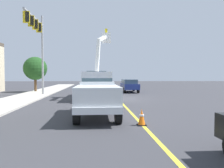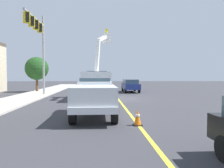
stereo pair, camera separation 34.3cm
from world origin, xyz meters
TOP-DOWN VIEW (x-y plane):
  - ground at (0.00, 0.00)m, footprint 120.00×120.00m
  - sidewalk_far_side at (-0.44, 8.96)m, footprint 60.10×6.52m
  - lane_centre_stripe at (0.00, 0.00)m, footprint 49.95×2.60m
  - utility_bucket_truck at (0.59, 2.01)m, footprint 8.31×2.91m
  - service_pickup_truck at (-8.76, 1.58)m, footprint 5.70×2.41m
  - passing_minivan at (7.66, -1.96)m, footprint 4.89×2.14m
  - traffic_cone_leading at (-10.87, -0.48)m, footprint 0.40×0.40m
  - traffic_cone_mid_front at (4.84, 0.05)m, footprint 0.40×0.40m
  - traffic_signal_mast at (1.64, 8.04)m, footprint 6.14×0.76m
  - street_tree_right at (8.16, 10.50)m, footprint 3.07×3.07m

SIDE VIEW (x-z plane):
  - ground at x=0.00m, z-range 0.00..0.00m
  - lane_centre_stripe at x=0.00m, z-range 0.00..0.01m
  - sidewalk_far_side at x=-0.44m, z-range 0.00..0.12m
  - traffic_cone_leading at x=-10.87m, z-range -0.01..0.72m
  - traffic_cone_mid_front at x=4.84m, z-range -0.01..0.79m
  - passing_minivan at x=7.66m, z-range 0.13..1.82m
  - service_pickup_truck at x=-8.76m, z-range 0.09..2.15m
  - utility_bucket_truck at x=0.59m, z-range -1.83..5.04m
  - street_tree_right at x=8.16m, z-range 0.79..5.46m
  - traffic_signal_mast at x=1.64m, z-range 1.76..10.54m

